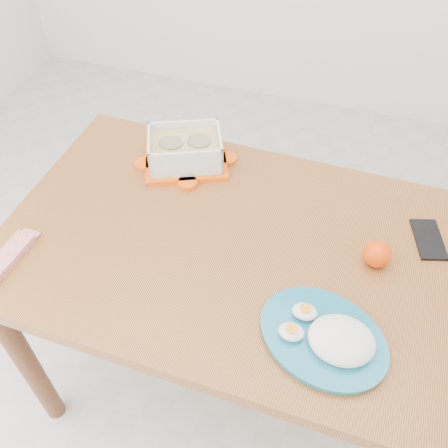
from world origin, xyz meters
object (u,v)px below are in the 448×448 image
(food_container, at_px, (185,150))
(smartphone, at_px, (429,239))
(rice_plate, at_px, (329,337))
(orange_fruit, at_px, (377,254))
(dining_table, at_px, (224,266))

(food_container, distance_m, smartphone, 0.69)
(smartphone, bearing_deg, rice_plate, -133.88)
(food_container, height_order, orange_fruit, food_container)
(food_container, bearing_deg, rice_plate, -65.98)
(dining_table, xyz_separation_m, food_container, (-0.19, 0.25, 0.16))
(rice_plate, distance_m, smartphone, 0.41)
(rice_plate, bearing_deg, food_container, 159.21)
(rice_plate, bearing_deg, dining_table, 167.07)
(rice_plate, bearing_deg, orange_fruit, 95.97)
(food_container, bearing_deg, dining_table, -75.05)
(dining_table, relative_size, rice_plate, 3.13)
(orange_fruit, relative_size, rice_plate, 0.18)
(rice_plate, height_order, smartphone, rice_plate)
(food_container, height_order, smartphone, food_container)
(orange_fruit, distance_m, rice_plate, 0.26)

